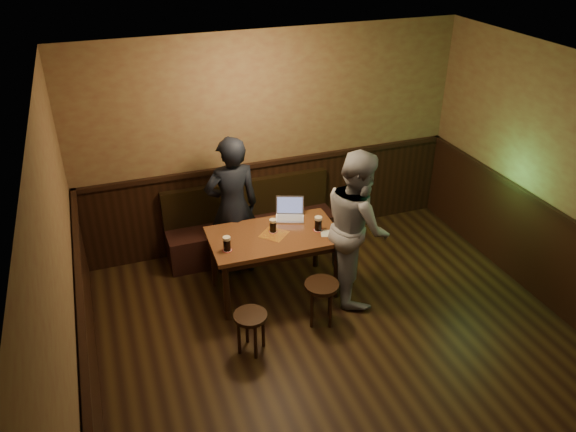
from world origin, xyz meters
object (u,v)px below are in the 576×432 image
Objects in this scene: pub_table at (274,242)px; laptop at (290,212)px; bench at (251,230)px; person_grey at (357,226)px; pint_mid at (273,226)px; stool_right at (322,291)px; stool_left at (251,322)px; pint_right at (318,224)px; pint_left at (227,244)px; person_suit at (232,208)px.

laptop is (0.31, 0.32, 0.16)m from pub_table.
person_grey is (0.87, -1.28, 0.59)m from bench.
pub_table is at bearing -90.00° from bench.
bench reaches higher than pint_mid.
stool_left is at bearing -167.92° from stool_right.
bench is at bearing 137.01° from laptop.
stool_right is 0.85m from person_grey.
pint_right is at bearing -7.91° from pub_table.
pint_left is at bearing -117.94° from bench.
bench is 4.35× the size of stool_right.
pint_mid is at bearing 121.16° from person_suit.
pint_right is at bearing -16.07° from pint_mid.
laptop is at bearing 47.61° from pub_table.
bench is 1.28m from pint_right.
stool_right is 2.90× the size of pint_right.
stool_left is (-0.55, -0.89, -0.31)m from pub_table.
pint_right is at bearing 37.15° from stool_left.
pint_left is (-0.58, -0.14, 0.19)m from pub_table.
pint_mid is at bearing 83.24° from pub_table.
person_suit reaches higher than pub_table.
stool_right is (0.85, 0.18, 0.03)m from stool_left.
stool_left is at bearing -120.45° from pub_table.
pint_left reaches higher than bench.
person_suit is (-0.33, 0.51, 0.03)m from pint_mid.
person_grey is at bearing 141.04° from person_suit.
pint_left is at bearing -176.88° from pint_right.
bench is 1.68m from stool_right.
person_grey is at bearing 21.37° from stool_left.
pub_table is (-0.00, -0.95, 0.37)m from bench.
pint_mid is at bearing 163.93° from pint_right.
pint_mid is 0.09× the size of person_grey.
person_grey is (1.20, -0.90, 0.01)m from person_suit.
stool_right is at bearing 132.91° from person_grey.
pint_mid is at bearing 59.25° from stool_left.
pint_left reaches higher than stool_left.
person_grey is (0.57, 0.37, 0.50)m from stool_right.
stool_left is (-0.55, -1.84, 0.06)m from bench.
laptop is (-0.20, 0.40, -0.03)m from pint_right.
person_suit is 1.50m from person_grey.
pint_mid is 0.93× the size of pint_right.
bench is 1.02m from pub_table.
person_suit is at bearing 62.61° from person_grey.
person_grey is at bearing -55.83° from bench.
pub_table reaches higher than stool_left.
person_suit is at bearing 123.08° from pint_mid.
laptop is at bearing 89.54° from stool_right.
pub_table is 3.20× the size of stool_left.
pint_left reaches higher than stool_right.
bench is 1.22× the size of person_grey.
stool_left is 1.62m from person_grey.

